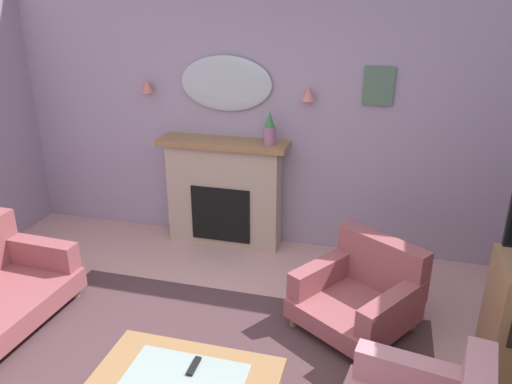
{
  "coord_description": "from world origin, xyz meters",
  "views": [
    {
      "loc": [
        1.08,
        -2.32,
        2.55
      ],
      "look_at": [
        0.11,
        1.32,
        1.05
      ],
      "focal_mm": 34.94,
      "sensor_mm": 36.0,
      "label": 1
    }
  ],
  "objects": [
    {
      "name": "wall_sconce_left",
      "position": [
        -1.37,
        2.44,
        1.66
      ],
      "size": [
        0.14,
        0.14,
        0.14
      ],
      "primitive_type": "cone",
      "color": "#D17066"
    },
    {
      "name": "mantel_vase_right",
      "position": [
        -0.02,
        2.32,
        1.31
      ],
      "size": [
        0.12,
        0.12,
        0.34
      ],
      "color": "#9E6084",
      "rests_on": "fireplace"
    },
    {
      "name": "armchair_near_fireplace",
      "position": [
        1.02,
        1.23,
        0.31
      ],
      "size": [
        1.12,
        1.12,
        0.71
      ],
      "color": "#934C51",
      "rests_on": "ground"
    },
    {
      "name": "fireplace",
      "position": [
        -0.52,
        2.35,
        0.57
      ],
      "size": [
        1.36,
        0.36,
        1.16
      ],
      "color": "tan",
      "rests_on": "ground"
    },
    {
      "name": "coffee_table",
      "position": [
        0.07,
        -0.16,
        0.38
      ],
      "size": [
        1.1,
        0.6,
        0.45
      ],
      "color": "olive",
      "rests_on": "ground"
    },
    {
      "name": "tv_remote",
      "position": [
        0.1,
        -0.09,
        0.45
      ],
      "size": [
        0.04,
        0.16,
        0.02
      ],
      "primitive_type": "cube",
      "color": "black",
      "rests_on": "coffee_table"
    },
    {
      "name": "wall_mirror",
      "position": [
        -0.52,
        2.49,
        1.71
      ],
      "size": [
        0.96,
        0.06,
        0.56
      ],
      "primitive_type": "ellipsoid",
      "color": "#B2BCC6"
    },
    {
      "name": "framed_picture",
      "position": [
        0.98,
        2.5,
        1.75
      ],
      "size": [
        0.28,
        0.03,
        0.36
      ],
      "primitive_type": "cube",
      "color": "#4C6B56"
    },
    {
      "name": "wall_sconce_right",
      "position": [
        0.33,
        2.44,
        1.66
      ],
      "size": [
        0.14,
        0.14,
        0.14
      ],
      "primitive_type": "cone",
      "color": "#D17066"
    },
    {
      "name": "wall_back",
      "position": [
        0.0,
        2.57,
        1.47
      ],
      "size": [
        6.71,
        0.1,
        2.94
      ],
      "primitive_type": "cube",
      "color": "#9E8CA8",
      "rests_on": "ground"
    }
  ]
}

